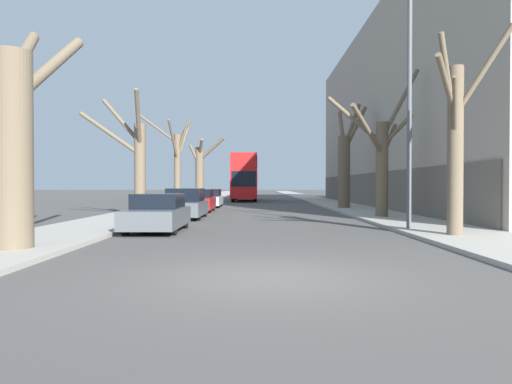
{
  "coord_description": "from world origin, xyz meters",
  "views": [
    {
      "loc": [
        -0.15,
        -8.06,
        1.63
      ],
      "look_at": [
        -0.18,
        34.17,
        0.99
      ],
      "focal_mm": 32.0,
      "sensor_mm": 36.0,
      "label": 1
    }
  ],
  "objects_px": {
    "street_tree_right_0": "(456,140)",
    "street_tree_right_1": "(382,157)",
    "street_tree_left_1": "(137,162)",
    "parked_car_0": "(158,213)",
    "parked_car_2": "(200,201)",
    "street_tree_left_2": "(177,162)",
    "street_tree_right_2": "(345,163)",
    "lamp_post": "(407,98)",
    "parked_car_3": "(209,198)",
    "street_tree_left_0": "(17,136)",
    "street_tree_left_3": "(201,171)",
    "double_decker_bus": "(245,175)",
    "parked_car_1": "(185,204)"
  },
  "relations": [
    {
      "from": "street_tree_left_2",
      "to": "street_tree_left_3",
      "type": "relative_size",
      "value": 1.07
    },
    {
      "from": "street_tree_left_1",
      "to": "parked_car_2",
      "type": "relative_size",
      "value": 1.49
    },
    {
      "from": "street_tree_right_0",
      "to": "double_decker_bus",
      "type": "bearing_deg",
      "value": 102.05
    },
    {
      "from": "street_tree_right_1",
      "to": "parked_car_2",
      "type": "height_order",
      "value": "street_tree_right_1"
    },
    {
      "from": "street_tree_left_2",
      "to": "parked_car_3",
      "type": "xyz_separation_m",
      "value": [
        2.43,
        -0.27,
        -2.72
      ]
    },
    {
      "from": "double_decker_bus",
      "to": "parked_car_0",
      "type": "bearing_deg",
      "value": -94.24
    },
    {
      "from": "street_tree_right_0",
      "to": "parked_car_2",
      "type": "height_order",
      "value": "street_tree_right_0"
    },
    {
      "from": "parked_car_0",
      "to": "parked_car_1",
      "type": "relative_size",
      "value": 0.93
    },
    {
      "from": "street_tree_left_1",
      "to": "street_tree_right_1",
      "type": "xyz_separation_m",
      "value": [
        11.91,
        -0.32,
        0.2
      ]
    },
    {
      "from": "street_tree_left_2",
      "to": "parked_car_1",
      "type": "relative_size",
      "value": 1.63
    },
    {
      "from": "street_tree_left_1",
      "to": "street_tree_right_0",
      "type": "distance_m",
      "value": 14.67
    },
    {
      "from": "street_tree_right_0",
      "to": "parked_car_1",
      "type": "height_order",
      "value": "street_tree_right_0"
    },
    {
      "from": "parked_car_2",
      "to": "street_tree_right_0",
      "type": "bearing_deg",
      "value": -56.14
    },
    {
      "from": "lamp_post",
      "to": "street_tree_left_0",
      "type": "bearing_deg",
      "value": -156.69
    },
    {
      "from": "double_decker_bus",
      "to": "parked_car_0",
      "type": "relative_size",
      "value": 2.63
    },
    {
      "from": "street_tree_left_2",
      "to": "street_tree_right_2",
      "type": "bearing_deg",
      "value": -15.46
    },
    {
      "from": "street_tree_left_1",
      "to": "double_decker_bus",
      "type": "relative_size",
      "value": 0.58
    },
    {
      "from": "street_tree_left_1",
      "to": "parked_car_3",
      "type": "distance_m",
      "value": 11.83
    },
    {
      "from": "street_tree_right_1",
      "to": "lamp_post",
      "type": "xyz_separation_m",
      "value": [
        -0.79,
        -6.09,
        1.69
      ]
    },
    {
      "from": "parked_car_3",
      "to": "street_tree_left_3",
      "type": "bearing_deg",
      "value": 99.82
    },
    {
      "from": "street_tree_left_1",
      "to": "parked_car_0",
      "type": "distance_m",
      "value": 7.04
    },
    {
      "from": "street_tree_left_0",
      "to": "street_tree_right_0",
      "type": "bearing_deg",
      "value": 12.37
    },
    {
      "from": "street_tree_left_1",
      "to": "parked_car_0",
      "type": "height_order",
      "value": "street_tree_left_1"
    },
    {
      "from": "street_tree_right_0",
      "to": "parked_car_0",
      "type": "height_order",
      "value": "street_tree_right_0"
    },
    {
      "from": "lamp_post",
      "to": "parked_car_3",
      "type": "bearing_deg",
      "value": 116.16
    },
    {
      "from": "parked_car_0",
      "to": "parked_car_2",
      "type": "relative_size",
      "value": 0.98
    },
    {
      "from": "street_tree_left_1",
      "to": "parked_car_2",
      "type": "height_order",
      "value": "street_tree_left_1"
    },
    {
      "from": "parked_car_2",
      "to": "street_tree_right_1",
      "type": "bearing_deg",
      "value": -31.76
    },
    {
      "from": "street_tree_left_0",
      "to": "parked_car_3",
      "type": "bearing_deg",
      "value": 84.01
    },
    {
      "from": "street_tree_right_1",
      "to": "street_tree_left_2",
      "type": "bearing_deg",
      "value": 134.95
    },
    {
      "from": "parked_car_0",
      "to": "parked_car_3",
      "type": "relative_size",
      "value": 0.94
    },
    {
      "from": "street_tree_right_2",
      "to": "parked_car_1",
      "type": "distance_m",
      "value": 12.88
    },
    {
      "from": "street_tree_left_0",
      "to": "street_tree_right_1",
      "type": "height_order",
      "value": "street_tree_right_1"
    },
    {
      "from": "street_tree_right_0",
      "to": "street_tree_right_1",
      "type": "height_order",
      "value": "street_tree_right_1"
    },
    {
      "from": "street_tree_left_2",
      "to": "street_tree_right_2",
      "type": "relative_size",
      "value": 0.94
    },
    {
      "from": "double_decker_bus",
      "to": "lamp_post",
      "type": "distance_m",
      "value": 32.21
    },
    {
      "from": "parked_car_0",
      "to": "lamp_post",
      "type": "xyz_separation_m",
      "value": [
        8.74,
        -0.14,
        4.03
      ]
    },
    {
      "from": "street_tree_right_0",
      "to": "street_tree_right_2",
      "type": "relative_size",
      "value": 0.85
    },
    {
      "from": "street_tree_left_1",
      "to": "double_decker_bus",
      "type": "height_order",
      "value": "street_tree_left_1"
    },
    {
      "from": "street_tree_right_0",
      "to": "street_tree_right_1",
      "type": "distance_m",
      "value": 8.28
    },
    {
      "from": "street_tree_left_3",
      "to": "street_tree_right_2",
      "type": "xyz_separation_m",
      "value": [
        11.67,
        -15.61,
        -0.01
      ]
    },
    {
      "from": "street_tree_left_3",
      "to": "street_tree_right_0",
      "type": "bearing_deg",
      "value": -70.25
    },
    {
      "from": "street_tree_right_0",
      "to": "street_tree_right_1",
      "type": "bearing_deg",
      "value": 89.85
    },
    {
      "from": "street_tree_right_1",
      "to": "parked_car_1",
      "type": "relative_size",
      "value": 1.7
    },
    {
      "from": "street_tree_right_1",
      "to": "parked_car_0",
      "type": "relative_size",
      "value": 1.82
    },
    {
      "from": "parked_car_3",
      "to": "street_tree_right_2",
      "type": "bearing_deg",
      "value": -17.67
    },
    {
      "from": "street_tree_left_2",
      "to": "street_tree_right_1",
      "type": "xyz_separation_m",
      "value": [
        11.96,
        -11.98,
        -0.38
      ]
    },
    {
      "from": "lamp_post",
      "to": "double_decker_bus",
      "type": "bearing_deg",
      "value": 101.52
    },
    {
      "from": "double_decker_bus",
      "to": "parked_car_3",
      "type": "bearing_deg",
      "value": -99.64
    },
    {
      "from": "street_tree_left_3",
      "to": "parked_car_2",
      "type": "distance_m",
      "value": 18.68
    }
  ]
}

